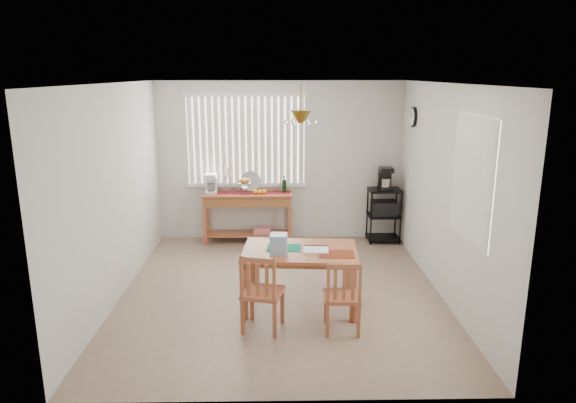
{
  "coord_description": "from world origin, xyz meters",
  "views": [
    {
      "loc": [
        -0.02,
        -6.08,
        2.72
      ],
      "look_at": [
        0.1,
        0.55,
        1.05
      ],
      "focal_mm": 32.0,
      "sensor_mm": 36.0,
      "label": 1
    }
  ],
  "objects_px": {
    "cart_items": "(385,179)",
    "chair_left": "(262,293)",
    "dining_table": "(300,256)",
    "chair_right": "(342,297)",
    "sideboard": "(248,205)",
    "wire_cart": "(384,210)"
  },
  "relations": [
    {
      "from": "sideboard",
      "to": "chair_left",
      "type": "distance_m",
      "value": 3.05
    },
    {
      "from": "chair_right",
      "to": "sideboard",
      "type": "bearing_deg",
      "value": 110.78
    },
    {
      "from": "cart_items",
      "to": "chair_left",
      "type": "distance_m",
      "value": 3.62
    },
    {
      "from": "chair_right",
      "to": "chair_left",
      "type": "bearing_deg",
      "value": 176.72
    },
    {
      "from": "sideboard",
      "to": "dining_table",
      "type": "relative_size",
      "value": 1.06
    },
    {
      "from": "dining_table",
      "to": "chair_right",
      "type": "bearing_deg",
      "value": -56.54
    },
    {
      "from": "wire_cart",
      "to": "chair_left",
      "type": "bearing_deg",
      "value": -122.45
    },
    {
      "from": "wire_cart",
      "to": "dining_table",
      "type": "xyz_separation_m",
      "value": [
        -1.48,
        -2.4,
        0.1
      ]
    },
    {
      "from": "sideboard",
      "to": "dining_table",
      "type": "bearing_deg",
      "value": -73.07
    },
    {
      "from": "cart_items",
      "to": "chair_left",
      "type": "relative_size",
      "value": 0.41
    },
    {
      "from": "wire_cart",
      "to": "dining_table",
      "type": "height_order",
      "value": "wire_cart"
    },
    {
      "from": "cart_items",
      "to": "chair_left",
      "type": "xyz_separation_m",
      "value": [
        -1.91,
        -3.01,
        -0.62
      ]
    },
    {
      "from": "chair_right",
      "to": "cart_items",
      "type": "bearing_deg",
      "value": 71.06
    },
    {
      "from": "chair_left",
      "to": "chair_right",
      "type": "relative_size",
      "value": 1.07
    },
    {
      "from": "sideboard",
      "to": "wire_cart",
      "type": "relative_size",
      "value": 1.65
    },
    {
      "from": "cart_items",
      "to": "chair_left",
      "type": "height_order",
      "value": "cart_items"
    },
    {
      "from": "sideboard",
      "to": "wire_cart",
      "type": "xyz_separation_m",
      "value": [
        2.22,
        -0.02,
        -0.09
      ]
    },
    {
      "from": "sideboard",
      "to": "wire_cart",
      "type": "height_order",
      "value": "wire_cart"
    },
    {
      "from": "chair_right",
      "to": "dining_table",
      "type": "bearing_deg",
      "value": 123.46
    },
    {
      "from": "wire_cart",
      "to": "cart_items",
      "type": "height_order",
      "value": "cart_items"
    },
    {
      "from": "cart_items",
      "to": "chair_right",
      "type": "xyz_separation_m",
      "value": [
        -1.05,
        -3.06,
        -0.65
      ]
    },
    {
      "from": "sideboard",
      "to": "wire_cart",
      "type": "bearing_deg",
      "value": -0.63
    }
  ]
}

